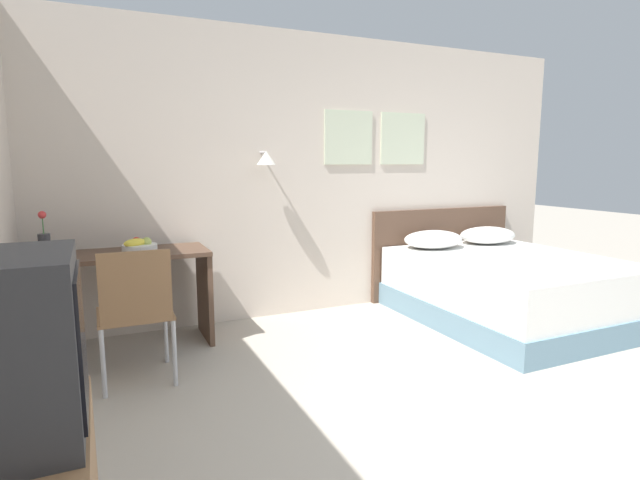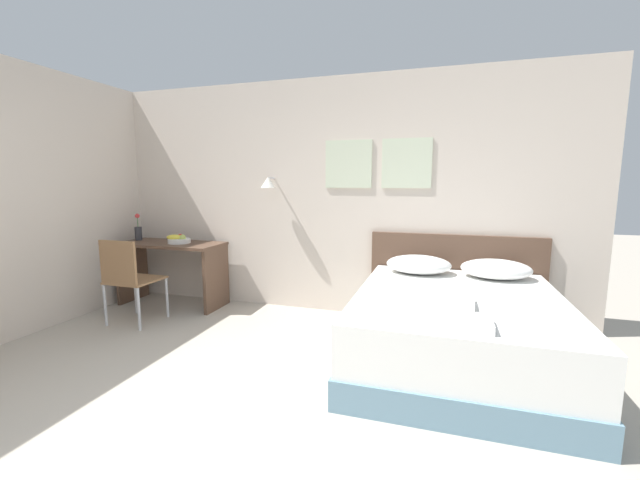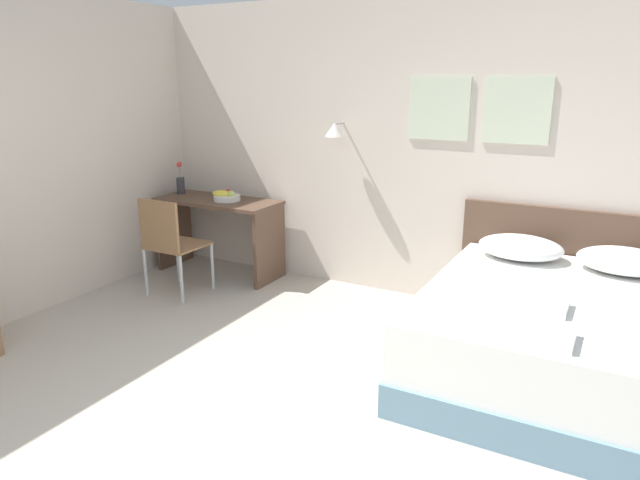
# 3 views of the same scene
# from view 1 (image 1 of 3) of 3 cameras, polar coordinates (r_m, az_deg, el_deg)

# --- Properties ---
(ground_plane) EXTENTS (24.00, 24.00, 0.00)m
(ground_plane) POSITION_cam_1_polar(r_m,az_deg,el_deg) (2.84, 27.08, -23.22)
(ground_plane) COLOR #B2A899
(wall_back) EXTENTS (5.82, 0.31, 2.65)m
(wall_back) POSITION_cam_1_polar(r_m,az_deg,el_deg) (4.86, -0.60, 7.33)
(wall_back) COLOR beige
(wall_back) RESTS_ON ground_plane
(bed) EXTENTS (1.63, 1.95, 0.60)m
(bed) POSITION_cam_1_polar(r_m,az_deg,el_deg) (4.99, 20.80, -5.23)
(bed) COLOR #66899E
(bed) RESTS_ON ground_plane
(headboard) EXTENTS (1.75, 0.06, 0.96)m
(headboard) POSITION_cam_1_polar(r_m,az_deg,el_deg) (5.68, 13.73, -1.32)
(headboard) COLOR brown
(headboard) RESTS_ON ground_plane
(pillow_left) EXTENTS (0.63, 0.46, 0.18)m
(pillow_left) POSITION_cam_1_polar(r_m,az_deg,el_deg) (5.19, 12.83, 0.07)
(pillow_left) COLOR white
(pillow_left) RESTS_ON bed
(pillow_right) EXTENTS (0.63, 0.46, 0.18)m
(pillow_right) POSITION_cam_1_polar(r_m,az_deg,el_deg) (5.65, 18.60, 0.53)
(pillow_right) COLOR white
(pillow_right) RESTS_ON bed
(folded_towel_near_foot) EXTENTS (0.26, 0.26, 0.06)m
(folded_towel_near_foot) POSITION_cam_1_polar(r_m,az_deg,el_deg) (4.69, 23.22, -2.09)
(folded_towel_near_foot) COLOR white
(folded_towel_near_foot) RESTS_ON bed
(folded_towel_mid_bed) EXTENTS (0.29, 0.26, 0.06)m
(folded_towel_mid_bed) POSITION_cam_1_polar(r_m,az_deg,el_deg) (4.46, 28.05, -2.95)
(folded_towel_mid_bed) COLOR white
(folded_towel_mid_bed) RESTS_ON bed
(desk) EXTENTS (1.27, 0.55, 0.77)m
(desk) POSITION_cam_1_polar(r_m,az_deg,el_deg) (4.19, -21.39, -4.43)
(desk) COLOR brown
(desk) RESTS_ON ground_plane
(desk_chair) EXTENTS (0.47, 0.47, 0.92)m
(desk_chair) POSITION_cam_1_polar(r_m,az_deg,el_deg) (3.47, -20.33, -7.05)
(desk_chair) COLOR #8E6642
(desk_chair) RESTS_ON ground_plane
(fruit_bowl) EXTENTS (0.26, 0.26, 0.11)m
(fruit_bowl) POSITION_cam_1_polar(r_m,az_deg,el_deg) (4.14, -19.94, -0.66)
(fruit_bowl) COLOR silver
(fruit_bowl) RESTS_ON desk
(flower_vase) EXTENTS (0.08, 0.08, 0.34)m
(flower_vase) POSITION_cam_1_polar(r_m,az_deg,el_deg) (4.20, -28.98, -0.11)
(flower_vase) COLOR #333338
(flower_vase) RESTS_ON desk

